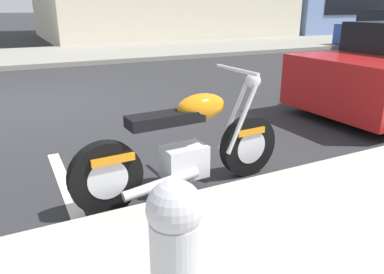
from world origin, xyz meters
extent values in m
plane|color=#28282B|center=(0.00, 0.00, 0.00)|extent=(260.00, 260.00, 0.00)
cube|color=gray|center=(12.00, 6.81, 0.07)|extent=(120.00, 5.00, 0.14)
cube|color=silver|center=(0.00, -3.71, 0.00)|extent=(0.12, 2.20, 0.01)
cylinder|color=black|center=(1.73, -4.08, 0.31)|extent=(0.63, 0.14, 0.62)
cylinder|color=silver|center=(1.73, -4.08, 0.31)|extent=(0.35, 0.14, 0.34)
cylinder|color=black|center=(0.26, -4.16, 0.31)|extent=(0.63, 0.14, 0.62)
cylinder|color=silver|center=(0.26, -4.16, 0.31)|extent=(0.35, 0.14, 0.34)
cube|color=silver|center=(0.99, -4.12, 0.30)|extent=(0.41, 0.28, 0.30)
cube|color=black|center=(0.81, -4.13, 0.73)|extent=(0.69, 0.26, 0.10)
ellipsoid|color=orange|center=(1.17, -4.11, 0.79)|extent=(0.49, 0.27, 0.24)
cube|color=orange|center=(0.30, -4.16, 0.48)|extent=(0.37, 0.20, 0.06)
cube|color=orange|center=(1.71, -4.08, 0.48)|extent=(0.33, 0.18, 0.06)
cylinder|color=silver|center=(1.58, -4.01, 0.63)|extent=(0.34, 0.06, 0.65)
cylinder|color=silver|center=(1.58, -4.15, 0.63)|extent=(0.34, 0.06, 0.65)
cylinder|color=silver|center=(1.55, -4.09, 1.09)|extent=(0.07, 0.62, 0.04)
sphere|color=silver|center=(1.75, -4.08, 0.97)|extent=(0.15, 0.15, 0.15)
cylinder|color=silver|center=(0.70, -4.27, 0.20)|extent=(0.71, 0.13, 0.16)
cylinder|color=black|center=(4.32, -2.38, 0.31)|extent=(0.62, 0.23, 0.62)
cylinder|color=black|center=(12.89, 3.03, 0.31)|extent=(0.63, 0.26, 0.62)
cylinder|color=black|center=(13.01, 4.74, 0.31)|extent=(0.63, 0.26, 0.62)
sphere|color=#B7B7BC|center=(0.17, -5.74, 0.86)|extent=(0.24, 0.24, 0.24)
cylinder|color=#B7B7BC|center=(0.17, -5.60, 0.50)|extent=(0.10, 0.08, 0.10)
camera|label=1|loc=(-0.36, -6.95, 1.63)|focal=34.64mm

